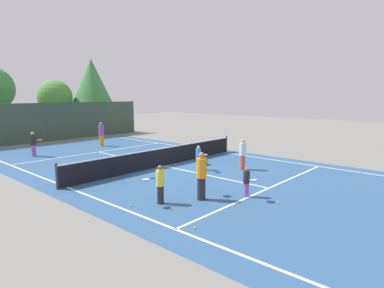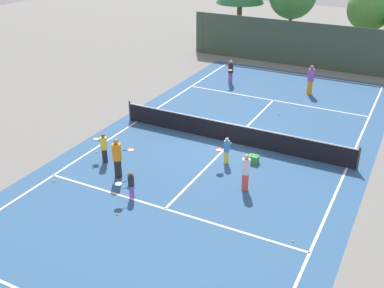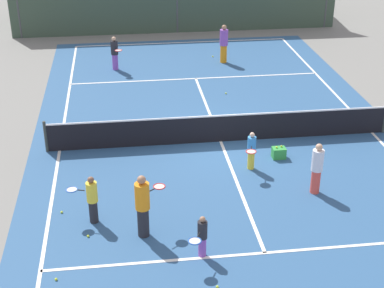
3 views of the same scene
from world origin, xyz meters
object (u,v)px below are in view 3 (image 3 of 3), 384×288
(tennis_ball_4, at_px, (62,212))
(player_1, at_px, (224,43))
(player_2, at_px, (317,168))
(tennis_ball_8, at_px, (120,126))
(tennis_ball_7, at_px, (76,135))
(player_3, at_px, (143,205))
(tennis_ball_11, at_px, (308,122))
(player_4, at_px, (202,236))
(player_6, at_px, (251,150))
(ball_crate, at_px, (279,153))
(tennis_ball_6, at_px, (213,56))
(player_5, at_px, (92,199))
(tennis_ball_2, at_px, (88,236))
(tennis_ball_0, at_px, (217,287))
(tennis_ball_3, at_px, (226,93))
(tennis_ball_1, at_px, (56,279))
(tennis_ball_9, at_px, (112,135))
(player_0, at_px, (115,53))

(tennis_ball_4, bearing_deg, player_1, 61.27)
(player_2, relative_size, tennis_ball_8, 24.11)
(player_1, relative_size, tennis_ball_7, 27.59)
(player_3, bearing_deg, tennis_ball_11, 44.57)
(player_4, distance_m, player_6, 4.79)
(ball_crate, xyz_separation_m, tennis_ball_6, (-0.43, 10.79, -0.15))
(player_5, distance_m, tennis_ball_11, 9.57)
(tennis_ball_4, bearing_deg, player_4, -34.14)
(player_6, xyz_separation_m, tennis_ball_2, (-5.00, -3.08, -0.62))
(ball_crate, height_order, tennis_ball_4, ball_crate)
(player_1, relative_size, tennis_ball_0, 27.59)
(player_5, xyz_separation_m, tennis_ball_3, (5.27, 8.81, -0.69))
(player_1, distance_m, tennis_ball_11, 7.66)
(player_1, bearing_deg, tennis_ball_0, -100.68)
(tennis_ball_4, bearing_deg, player_2, 1.40)
(player_1, xyz_separation_m, player_4, (-3.20, -14.81, -0.33))
(player_2, xyz_separation_m, tennis_ball_2, (-6.56, -1.43, -0.78))
(player_6, bearing_deg, tennis_ball_1, -140.33)
(tennis_ball_4, relative_size, tennis_ball_9, 1.00)
(tennis_ball_0, height_order, tennis_ball_9, same)
(player_3, height_order, tennis_ball_4, player_3)
(player_5, relative_size, tennis_ball_9, 21.12)
(tennis_ball_3, distance_m, tennis_ball_11, 4.11)
(player_6, bearing_deg, tennis_ball_7, 150.20)
(player_0, distance_m, tennis_ball_4, 12.13)
(player_2, xyz_separation_m, tennis_ball_0, (-3.56, -3.83, -0.78))
(player_0, xyz_separation_m, player_2, (5.67, -11.82, 0.01))
(player_2, bearing_deg, tennis_ball_7, 145.82)
(player_3, relative_size, ball_crate, 4.13)
(player_0, xyz_separation_m, tennis_ball_8, (0.06, -6.41, -0.77))
(player_4, height_order, tennis_ball_3, player_4)
(player_6, bearing_deg, player_2, -46.73)
(player_0, xyz_separation_m, player_4, (1.93, -14.42, -0.20))
(tennis_ball_1, height_order, tennis_ball_7, same)
(player_3, distance_m, player_5, 1.56)
(player_1, bearing_deg, tennis_ball_8, -126.77)
(player_0, relative_size, tennis_ball_3, 23.55)
(player_6, distance_m, tennis_ball_6, 11.44)
(tennis_ball_0, bearing_deg, tennis_ball_6, 81.09)
(tennis_ball_4, bearing_deg, player_6, 17.61)
(tennis_ball_1, xyz_separation_m, tennis_ball_3, (6.09, 11.18, 0.00))
(player_3, bearing_deg, tennis_ball_0, -56.17)
(tennis_ball_1, relative_size, tennis_ball_8, 1.00)
(tennis_ball_7, xyz_separation_m, tennis_ball_8, (1.55, 0.55, 0.00))
(player_1, bearing_deg, player_4, -102.21)
(player_3, distance_m, tennis_ball_0, 2.92)
(player_4, height_order, tennis_ball_1, player_4)
(player_6, bearing_deg, tennis_ball_6, 86.76)
(tennis_ball_0, relative_size, tennis_ball_6, 1.00)
(tennis_ball_4, xyz_separation_m, tennis_ball_8, (1.71, 5.59, 0.00))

